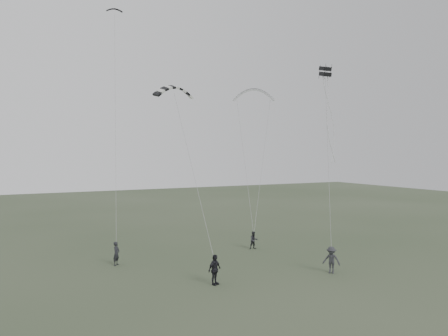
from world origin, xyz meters
name	(u,v)px	position (x,y,z in m)	size (l,w,h in m)	color
ground	(244,279)	(0.00, 0.00, 0.00)	(140.00, 140.00, 0.00)	#324129
flyer_left	(116,253)	(-6.52, 7.16, 0.85)	(0.62, 0.41, 1.70)	black
flyer_right	(254,240)	(5.06, 7.24, 0.74)	(0.72, 0.56, 1.47)	#25252A
flyer_center	(215,270)	(-2.25, -0.26, 0.93)	(1.09, 0.45, 1.86)	black
flyer_far	(331,260)	(5.87, -1.54, 0.90)	(1.16, 0.67, 1.80)	#2B2C30
kite_dark_small	(115,9)	(-5.34, 12.13, 19.90)	(1.28, 0.38, 0.46)	black
kite_pale_large	(254,90)	(8.59, 13.21, 14.36)	(4.13, 0.93, 1.68)	#B2B4B7
kite_striped	(174,87)	(-2.89, 4.94, 12.74)	(2.86, 0.72, 1.14)	black
kite_box	(325,71)	(9.55, 3.61, 14.66)	(0.73, 0.73, 0.75)	black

